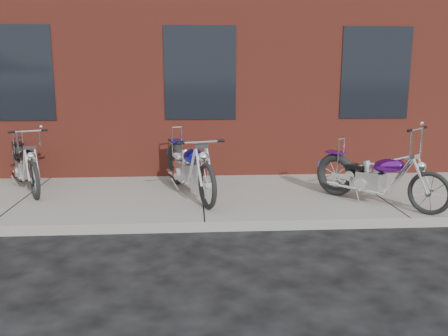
{
  "coord_description": "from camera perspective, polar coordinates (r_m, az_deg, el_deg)",
  "views": [
    {
      "loc": [
        -0.14,
        -6.41,
        2.26
      ],
      "look_at": [
        0.33,
        0.8,
        0.76
      ],
      "focal_mm": 38.0,
      "sensor_mm": 36.0,
      "label": 1
    }
  ],
  "objects": [
    {
      "name": "building_brick",
      "position": [
        14.52,
        -3.29,
        18.58
      ],
      "size": [
        22.0,
        10.0,
        8.0
      ],
      "primitive_type": "cube",
      "color": "maroon",
      "rests_on": "ground"
    },
    {
      "name": "sidewalk",
      "position": [
        8.21,
        -2.59,
        -3.75
      ],
      "size": [
        22.0,
        3.0,
        0.15
      ],
      "primitive_type": "cube",
      "color": "gray",
      "rests_on": "ground"
    },
    {
      "name": "ground",
      "position": [
        6.8,
        -2.33,
        -7.72
      ],
      "size": [
        120.0,
        120.0,
        0.0
      ],
      "primitive_type": "plane",
      "color": "black",
      "rests_on": "ground"
    },
    {
      "name": "chopper_purple",
      "position": [
        7.95,
        17.79,
        -1.21
      ],
      "size": [
        1.59,
        1.78,
        1.28
      ],
      "rotation": [
        0.0,
        0.0,
        -0.85
      ],
      "color": "black",
      "rests_on": "sidewalk"
    },
    {
      "name": "chopper_third",
      "position": [
        9.23,
        -22.74,
        0.12
      ],
      "size": [
        1.13,
        2.02,
        1.13
      ],
      "rotation": [
        0.0,
        0.0,
        -1.09
      ],
      "color": "black",
      "rests_on": "sidewalk"
    },
    {
      "name": "chopper_blue",
      "position": [
        8.15,
        -4.22,
        -0.08
      ],
      "size": [
        0.94,
        2.42,
        1.09
      ],
      "rotation": [
        0.0,
        0.0,
        -1.26
      ],
      "color": "black",
      "rests_on": "sidewalk"
    }
  ]
}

